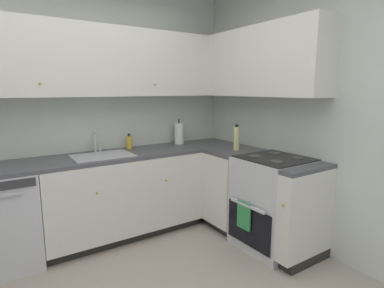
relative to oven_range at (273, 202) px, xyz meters
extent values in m
cube|color=silver|center=(-1.57, 1.38, 0.90)|extent=(3.80, 0.05, 2.70)
cube|color=silver|center=(0.31, -0.38, 0.90)|extent=(0.05, 3.59, 2.70)
cube|color=silver|center=(-1.13, 1.06, 0.02)|extent=(1.63, 0.60, 0.76)
cube|color=black|center=(-1.13, 1.09, -0.41)|extent=(1.63, 0.54, 0.09)
sphere|color=tan|center=(-1.49, 0.75, 0.16)|extent=(0.02, 0.02, 0.02)
sphere|color=tan|center=(-0.77, 0.75, 0.16)|extent=(0.02, 0.02, 0.02)
cube|color=#4C4C51|center=(-1.14, 1.06, 0.42)|extent=(2.84, 0.60, 0.03)
cube|color=silver|center=(-0.02, 0.54, 0.02)|extent=(0.60, 0.44, 0.76)
cube|color=black|center=(0.01, 0.54, -0.41)|extent=(0.54, 0.44, 0.09)
cube|color=silver|center=(-0.02, -0.38, 0.02)|extent=(0.60, 0.15, 0.76)
cube|color=black|center=(0.01, -0.38, -0.41)|extent=(0.54, 0.15, 0.09)
sphere|color=tan|center=(-0.33, -0.38, 0.16)|extent=(0.02, 0.02, 0.02)
cube|color=#4C4C51|center=(-0.02, 0.54, 0.42)|extent=(0.60, 0.44, 0.03)
cube|color=#4C4C51|center=(-0.02, -0.38, 0.42)|extent=(0.60, 0.15, 0.03)
cube|color=silver|center=(0.00, 0.00, -0.01)|extent=(0.64, 0.62, 0.89)
cube|color=black|center=(-0.32, 0.00, -0.17)|extent=(0.02, 0.55, 0.37)
cube|color=silver|center=(-0.35, 0.00, 0.04)|extent=(0.02, 0.43, 0.02)
cube|color=black|center=(0.00, 0.00, 0.44)|extent=(0.59, 0.60, 0.01)
cube|color=silver|center=(0.31, 0.00, 0.51)|extent=(0.03, 0.60, 0.15)
cylinder|color=#4C4C4C|center=(-0.14, -0.14, 0.45)|extent=(0.11, 0.11, 0.01)
cylinder|color=#4C4C4C|center=(-0.14, 0.14, 0.45)|extent=(0.11, 0.11, 0.01)
cylinder|color=#4C4C4C|center=(0.14, -0.14, 0.45)|extent=(0.11, 0.11, 0.01)
cylinder|color=#4C4C4C|center=(0.14, 0.14, 0.45)|extent=(0.11, 0.11, 0.01)
cube|color=#338C4C|center=(-0.35, 0.04, -0.07)|extent=(0.02, 0.17, 0.26)
cube|color=silver|center=(-1.30, 1.20, 1.36)|extent=(2.52, 0.32, 0.68)
sphere|color=tan|center=(-1.85, 1.03, 1.14)|extent=(0.02, 0.02, 0.02)
sphere|color=tan|center=(-0.74, 1.03, 1.14)|extent=(0.02, 0.02, 0.02)
cube|color=silver|center=(0.12, 0.48, 1.36)|extent=(0.32, 1.76, 0.68)
cube|color=#B7B7BC|center=(-1.34, 1.03, 0.44)|extent=(0.57, 0.40, 0.01)
cube|color=gray|center=(-1.34, 1.03, 0.39)|extent=(0.53, 0.36, 0.09)
cube|color=#99999E|center=(-1.34, 1.03, 0.41)|extent=(0.02, 0.35, 0.06)
cylinder|color=silver|center=(-1.34, 1.26, 0.55)|extent=(0.02, 0.02, 0.23)
cylinder|color=silver|center=(-1.34, 1.18, 0.65)|extent=(0.02, 0.15, 0.02)
cylinder|color=silver|center=(-1.29, 1.26, 0.47)|extent=(0.02, 0.02, 0.06)
cylinder|color=gold|center=(-0.97, 1.24, 0.51)|extent=(0.06, 0.06, 0.14)
cylinder|color=#262626|center=(-0.97, 1.24, 0.59)|extent=(0.03, 0.03, 0.03)
cylinder|color=white|center=(-0.34, 1.22, 0.56)|extent=(0.11, 0.11, 0.25)
cylinder|color=#3F3F3F|center=(-0.34, 1.22, 0.58)|extent=(0.02, 0.02, 0.31)
cylinder|color=beige|center=(-0.02, 0.54, 0.56)|extent=(0.06, 0.06, 0.25)
cylinder|color=black|center=(-0.02, 0.54, 0.70)|extent=(0.04, 0.04, 0.02)
camera|label=1|loc=(-2.27, -1.98, 1.09)|focal=29.15mm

